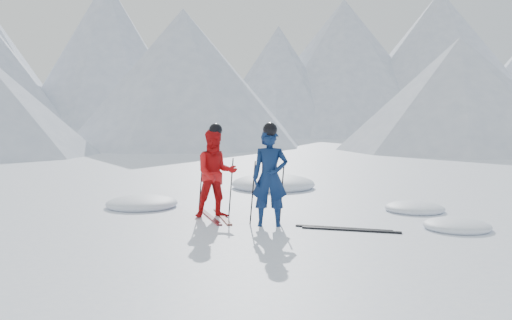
{
  "coord_description": "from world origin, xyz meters",
  "views": [
    {
      "loc": [
        -2.31,
        -10.27,
        1.98
      ],
      "look_at": [
        -1.39,
        0.5,
        1.1
      ],
      "focal_mm": 38.0,
      "sensor_mm": 36.0,
      "label": 1
    }
  ],
  "objects": [
    {
      "name": "skier_blue",
      "position": [
        -1.24,
        -0.66,
        0.88
      ],
      "size": [
        0.69,
        0.5,
        1.76
      ],
      "primitive_type": "imported",
      "rotation": [
        0.0,
        0.0,
        -0.13
      ],
      "color": "#0C2049",
      "rests_on": "ground"
    },
    {
      "name": "snow_lumps",
      "position": [
        -0.76,
        3.06,
        0.0
      ],
      "size": [
        7.17,
        7.42,
        0.51
      ],
      "color": "white",
      "rests_on": "ground"
    },
    {
      "name": "ski_loose_a",
      "position": [
        0.01,
        -1.07,
        0.01
      ],
      "size": [
        1.61,
        0.73,
        0.03
      ],
      "primitive_type": "cube",
      "rotation": [
        0.0,
        0.0,
        1.18
      ],
      "color": "black",
      "rests_on": "ground"
    },
    {
      "name": "pole_blue_right",
      "position": [
        -0.99,
        -0.41,
        0.59
      ],
      "size": [
        0.12,
        0.07,
        1.17
      ],
      "primitive_type": "cylinder",
      "rotation": [
        -0.04,
        0.08,
        0.0
      ],
      "color": "black",
      "rests_on": "ground"
    },
    {
      "name": "skier_red",
      "position": [
        -2.2,
        0.23,
        0.86
      ],
      "size": [
        0.94,
        0.79,
        1.73
      ],
      "primitive_type": "imported",
      "rotation": [
        0.0,
        0.0,
        0.18
      ],
      "color": "red",
      "rests_on": "ground"
    },
    {
      "name": "mountain_range",
      "position": [
        5.71,
        35.31,
        6.72
      ],
      "size": [
        106.15,
        62.94,
        15.53
      ],
      "color": "#B2BCD1",
      "rests_on": "ground"
    },
    {
      "name": "ski_worn_right",
      "position": [
        -2.08,
        0.23,
        0.01
      ],
      "size": [
        0.33,
        1.7,
        0.03
      ],
      "primitive_type": "cube",
      "rotation": [
        0.0,
        0.0,
        0.14
      ],
      "color": "black",
      "rests_on": "ground"
    },
    {
      "name": "ski_loose_b",
      "position": [
        0.11,
        -1.22,
        0.01
      ],
      "size": [
        1.63,
        0.68,
        0.03
      ],
      "primitive_type": "cube",
      "rotation": [
        0.0,
        0.0,
        1.22
      ],
      "color": "black",
      "rests_on": "ground"
    },
    {
      "name": "pole_red_left",
      "position": [
        -2.5,
        0.48,
        0.58
      ],
      "size": [
        0.12,
        0.09,
        1.15
      ],
      "primitive_type": "cylinder",
      "rotation": [
        0.06,
        0.08,
        0.0
      ],
      "color": "black",
      "rests_on": "ground"
    },
    {
      "name": "ground",
      "position": [
        0.0,
        0.0,
        0.0
      ],
      "size": [
        160.0,
        160.0,
        0.0
      ],
      "primitive_type": "plane",
      "color": "white",
      "rests_on": "ground"
    },
    {
      "name": "pole_red_right",
      "position": [
        -1.9,
        0.38,
        0.58
      ],
      "size": [
        0.12,
        0.08,
        1.15
      ],
      "primitive_type": "cylinder",
      "rotation": [
        -0.05,
        0.08,
        0.0
      ],
      "color": "black",
      "rests_on": "ground"
    },
    {
      "name": "ski_worn_left",
      "position": [
        -2.32,
        0.23,
        0.01
      ],
      "size": [
        0.44,
        1.68,
        0.03
      ],
      "primitive_type": "cube",
      "rotation": [
        0.0,
        0.0,
        0.21
      ],
      "color": "black",
      "rests_on": "ground"
    },
    {
      "name": "pole_blue_left",
      "position": [
        -1.54,
        -0.51,
        0.59
      ],
      "size": [
        0.12,
        0.08,
        1.17
      ],
      "primitive_type": "cylinder",
      "rotation": [
        0.05,
        0.08,
        0.0
      ],
      "color": "black",
      "rests_on": "ground"
    }
  ]
}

